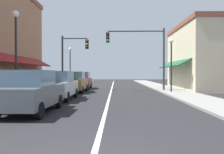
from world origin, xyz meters
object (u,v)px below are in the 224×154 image
Objects in this scene: street_lamp_right_mid at (171,56)px; traffic_signal_mast_arm at (144,48)px; traffic_signal_left_corner at (71,54)px; parked_car_nearest_left at (31,92)px; parked_car_second_left at (59,86)px; parked_car_far_left at (82,80)px; parked_car_third_left at (75,82)px; street_lamp_left_near at (16,41)px; street_lamp_left_far at (70,60)px.

traffic_signal_mast_arm is at bearing 135.99° from street_lamp_right_mid.
traffic_signal_left_corner is 1.19× the size of street_lamp_right_mid.
parked_car_second_left is (-0.02, 4.69, 0.00)m from parked_car_nearest_left.
parked_car_nearest_left is 14.86m from parked_car_far_left.
parked_car_second_left is 0.92× the size of street_lamp_right_mid.
parked_car_third_left is 0.92× the size of street_lamp_right_mid.
traffic_signal_left_corner is (-0.84, 8.44, 2.59)m from parked_car_second_left.
street_lamp_left_near is (-1.94, 3.03, 2.50)m from parked_car_nearest_left.
street_lamp_left_far is (-2.02, 4.03, 2.34)m from parked_car_far_left.
parked_car_nearest_left is 1.00× the size of parked_car_far_left.
street_lamp_left_far is (-2.11, 8.69, 2.34)m from parked_car_third_left.
street_lamp_left_far reaches higher than parked_car_third_left.
street_lamp_left_near is at bearing -98.58° from parked_car_far_left.
traffic_signal_left_corner reaches higher than parked_car_second_left.
street_lamp_left_far is (-2.10, 18.89, 2.34)m from parked_car_nearest_left.
parked_car_far_left is (-0.09, 4.67, 0.00)m from parked_car_third_left.
street_lamp_left_near reaches higher than parked_car_nearest_left.
traffic_signal_mast_arm is (6.10, -3.25, 3.04)m from parked_car_far_left.
street_lamp_right_mid is at bearing -21.34° from traffic_signal_left_corner.
parked_car_nearest_left is at bearing -117.40° from traffic_signal_mast_arm.
traffic_signal_mast_arm is at bearing 47.17° from street_lamp_left_near.
street_lamp_left_near reaches higher than parked_car_third_left.
parked_car_second_left is 1.00× the size of parked_car_far_left.
parked_car_nearest_left is 19.15m from street_lamp_left_far.
traffic_signal_left_corner is 9.58m from street_lamp_right_mid.
parked_car_far_left is 0.81× the size of street_lamp_left_near.
traffic_signal_mast_arm is at bearing 49.13° from parked_car_second_left.
parked_car_second_left is 3.57m from street_lamp_left_near.
street_lamp_right_mid is (10.00, 6.62, -0.35)m from street_lamp_left_near.
parked_car_nearest_left is at bearing -57.37° from street_lamp_left_near.
street_lamp_left_far is at bearing 103.73° from parked_car_third_left.
parked_car_second_left is at bearing -84.30° from traffic_signal_left_corner.
traffic_signal_mast_arm is 1.20× the size of street_lamp_left_far.
parked_car_third_left is 7.84m from street_lamp_left_near.
parked_car_third_left is 6.89m from traffic_signal_mast_arm.
parked_car_second_left is 0.72× the size of traffic_signal_mast_arm.
parked_car_third_left is at bearing -166.71° from traffic_signal_mast_arm.
traffic_signal_left_corner reaches higher than parked_car_third_left.
street_lamp_left_near is at bearing -89.41° from street_lamp_left_far.
street_lamp_right_mid is at bearing 33.51° from street_lamp_left_near.
parked_car_far_left is at bearing 91.20° from parked_car_third_left.
street_lamp_left_near is at bearing 123.33° from parked_car_nearest_left.
parked_car_second_left is at bearing -131.10° from traffic_signal_mast_arm.
street_lamp_left_far reaches higher than parked_car_second_left.
parked_car_third_left is 0.72× the size of traffic_signal_mast_arm.
traffic_signal_mast_arm is at bearing 63.30° from parked_car_nearest_left.
parked_car_nearest_left is 0.82× the size of street_lamp_left_near.
parked_car_third_left is at bearing 89.97° from parked_car_second_left.
traffic_signal_left_corner is at bearing 158.66° from street_lamp_right_mid.
parked_car_second_left is 0.81× the size of street_lamp_left_near.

